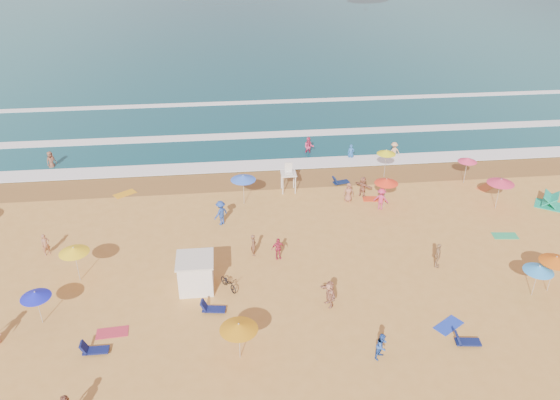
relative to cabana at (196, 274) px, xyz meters
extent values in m
plane|color=gold|center=(5.52, 1.67, -1.00)|extent=(220.00, 220.00, 0.00)
cube|color=#0C4756|center=(5.52, 85.67, -1.00)|extent=(220.00, 140.00, 0.18)
plane|color=olive|center=(5.52, 14.17, -0.99)|extent=(220.00, 220.00, 0.00)
cube|color=white|center=(5.52, 16.67, -0.90)|extent=(200.00, 2.20, 0.05)
cube|color=white|center=(5.52, 23.67, -0.90)|extent=(200.00, 1.60, 0.05)
cube|color=white|center=(5.52, 33.67, -0.90)|extent=(200.00, 1.20, 0.05)
cube|color=white|center=(0.00, 0.00, 0.00)|extent=(2.00, 2.00, 2.00)
cube|color=silver|center=(0.00, 0.00, 1.06)|extent=(2.20, 2.20, 0.12)
imported|color=black|center=(1.90, -0.30, -0.57)|extent=(1.34, 1.70, 0.86)
cone|color=orange|center=(2.34, -6.00, 1.04)|extent=(1.94, 1.94, 0.35)
cone|color=#F63665|center=(21.58, 11.64, 1.13)|extent=(1.53, 1.53, 0.35)
cone|color=#D35D11|center=(20.89, -2.56, 1.30)|extent=(1.84, 1.84, 0.35)
cone|color=#E63359|center=(22.33, 7.39, 1.27)|extent=(2.00, 2.00, 0.35)
cone|color=yellow|center=(15.35, 13.48, 1.30)|extent=(1.56, 1.56, 0.35)
cone|color=#3668F3|center=(3.34, 10.10, 1.24)|extent=(1.90, 1.90, 0.35)
cone|color=#181FD0|center=(-8.44, -2.23, 0.96)|extent=(1.63, 1.63, 0.35)
cone|color=#3496EB|center=(19.75, -2.86, 0.95)|extent=(1.72, 1.72, 0.35)
cone|color=#FF371A|center=(13.93, 8.47, 1.20)|extent=(1.77, 1.77, 0.35)
cone|color=yellow|center=(-7.19, 1.51, 1.23)|extent=(1.80, 1.80, 0.35)
cube|color=#101853|center=(-5.05, -4.91, -0.83)|extent=(1.30, 0.56, 0.34)
cube|color=#101853|center=(1.02, -2.32, -0.83)|extent=(1.37, 0.75, 0.34)
cube|color=#101B51|center=(14.32, -6.38, -0.83)|extent=(1.36, 0.72, 0.34)
cube|color=#0F1E4B|center=(11.46, 12.55, -0.83)|extent=(1.39, 0.84, 0.34)
cube|color=orange|center=(-6.04, 12.68, -0.98)|extent=(1.89, 1.68, 0.03)
cube|color=#BE2C42|center=(-4.47, -3.47, -0.98)|extent=(1.76, 0.98, 0.03)
cube|color=#E6411C|center=(13.49, 9.73, -0.98)|extent=(1.79, 1.06, 0.03)
cube|color=blue|center=(13.87, -4.87, -0.98)|extent=(1.89, 1.64, 0.03)
cube|color=#2AAB6D|center=(21.23, 3.52, -0.98)|extent=(1.78, 1.03, 0.03)
cube|color=orange|center=(23.07, 10.67, -0.98)|extent=(1.89, 1.64, 0.03)
imported|color=#C0304C|center=(5.18, 2.54, -0.24)|extent=(0.96, 0.58, 1.53)
imported|color=#C93266|center=(13.57, 8.17, -0.14)|extent=(1.28, 1.05, 1.72)
imported|color=brown|center=(3.64, 3.14, -0.24)|extent=(0.38, 0.57, 1.52)
imported|color=tan|center=(17.26, 17.21, -0.37)|extent=(1.23, 0.84, 1.75)
imported|color=tan|center=(7.63, -2.44, -0.17)|extent=(0.96, 1.62, 1.66)
imported|color=#A0624A|center=(11.40, 9.64, -0.23)|extent=(0.85, 0.67, 1.54)
imported|color=tan|center=(15.14, 0.55, -0.15)|extent=(0.69, 1.07, 1.69)
imported|color=#2652B4|center=(9.51, -6.78, -0.24)|extent=(0.93, 0.92, 1.52)
imported|color=#21439E|center=(1.57, 7.26, -0.07)|extent=(1.34, 1.34, 1.86)
imported|color=#AB6A4F|center=(12.70, 10.35, -0.17)|extent=(1.41, 1.45, 1.65)
imported|color=brown|center=(-13.05, 18.38, -0.37)|extent=(1.00, 1.01, 1.76)
imported|color=#A1694A|center=(-9.91, 4.61, -0.24)|extent=(0.66, 0.63, 1.52)
imported|color=#D23462|center=(9.73, 18.84, -0.31)|extent=(1.00, 0.82, 1.88)
imported|color=#2662B2|center=(13.35, 17.39, -0.45)|extent=(0.66, 0.51, 1.61)
camera|label=1|loc=(2.17, -26.69, 19.57)|focal=35.00mm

